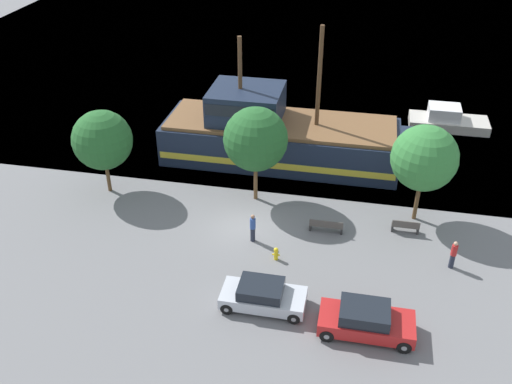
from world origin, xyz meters
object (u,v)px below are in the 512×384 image
object	(u,v)px
fire_hydrant	(276,253)
pedestrian_walking_near	(253,228)
parked_car_curb_front	(263,296)
pirate_ship	(278,135)
moored_boat_dockside	(447,120)
bench_promenade_east	(405,226)
parked_car_curb_mid	(366,320)
pedestrian_walking_far	(453,255)
bench_promenade_west	(326,226)

from	to	relation	value
fire_hydrant	pedestrian_walking_near	bearing A→B (deg)	138.35
parked_car_curb_front	pedestrian_walking_near	distance (m)	5.35
pedestrian_walking_near	pirate_ship	bearing A→B (deg)	91.60
fire_hydrant	pedestrian_walking_near	size ratio (longest dim) A/B	0.43
pirate_ship	pedestrian_walking_near	distance (m)	9.92
moored_boat_dockside	pedestrian_walking_near	size ratio (longest dim) A/B	3.42
bench_promenade_east	parked_car_curb_front	bearing A→B (deg)	-132.25
pirate_ship	bench_promenade_east	size ratio (longest dim) A/B	11.22
parked_car_curb_mid	pedestrian_walking_far	world-z (taller)	pedestrian_walking_far
parked_car_curb_front	pedestrian_walking_far	xyz separation A→B (m)	(9.29, 4.90, 0.18)
parked_car_curb_mid	fire_hydrant	size ratio (longest dim) A/B	5.70
pedestrian_walking_far	pedestrian_walking_near	bearing A→B (deg)	178.90
pirate_ship	parked_car_curb_front	distance (m)	15.14
parked_car_curb_mid	bench_promenade_west	size ratio (longest dim) A/B	2.25
parked_car_curb_mid	fire_hydrant	distance (m)	6.67
pedestrian_walking_near	bench_promenade_west	bearing A→B (deg)	22.47
fire_hydrant	bench_promenade_west	distance (m)	3.89
moored_boat_dockside	pedestrian_walking_near	bearing A→B (deg)	-124.20
bench_promenade_east	moored_boat_dockside	bearing A→B (deg)	77.06
parked_car_curb_front	bench_promenade_west	bearing A→B (deg)	70.17
bench_promenade_west	pedestrian_walking_near	world-z (taller)	pedestrian_walking_near
moored_boat_dockside	fire_hydrant	bearing A→B (deg)	-118.65
parked_car_curb_mid	pedestrian_walking_far	distance (m)	7.13
bench_promenade_west	parked_car_curb_front	bearing A→B (deg)	-109.83
fire_hydrant	bench_promenade_east	size ratio (longest dim) A/B	0.49
parked_car_curb_mid	bench_promenade_east	distance (m)	8.64
parked_car_curb_front	pedestrian_walking_far	size ratio (longest dim) A/B	2.45
moored_boat_dockside	fire_hydrant	world-z (taller)	moored_boat_dockside
parked_car_curb_front	pedestrian_walking_near	xyz separation A→B (m)	(-1.55, 5.11, 0.22)
parked_car_curb_mid	bench_promenade_west	distance (m)	7.94
parked_car_curb_mid	pedestrian_walking_near	distance (m)	8.77
parked_car_curb_front	bench_promenade_east	bearing A→B (deg)	47.75
parked_car_curb_front	bench_promenade_east	xyz separation A→B (m)	(6.94, 7.64, -0.24)
bench_promenade_west	moored_boat_dockside	bearing A→B (deg)	63.46
parked_car_curb_mid	moored_boat_dockside	bearing A→B (deg)	76.95
parked_car_curb_front	parked_car_curb_mid	world-z (taller)	parked_car_curb_mid
fire_hydrant	bench_promenade_west	world-z (taller)	bench_promenade_west
moored_boat_dockside	bench_promenade_east	world-z (taller)	moored_boat_dockside
moored_boat_dockside	bench_promenade_east	bearing A→B (deg)	-102.94
fire_hydrant	pedestrian_walking_near	distance (m)	2.16
parked_car_curb_front	fire_hydrant	xyz separation A→B (m)	(0.02, 3.71, -0.26)
pirate_ship	parked_car_curb_front	world-z (taller)	pirate_ship
parked_car_curb_mid	bench_promenade_east	world-z (taller)	parked_car_curb_mid
pedestrian_walking_near	moored_boat_dockside	bearing A→B (deg)	55.80
pirate_ship	pedestrian_walking_near	size ratio (longest dim) A/B	9.95
pirate_ship	pedestrian_walking_far	distance (m)	15.03
pirate_ship	moored_boat_dockside	world-z (taller)	pirate_ship
bench_promenade_east	parked_car_curb_mid	bearing A→B (deg)	-103.27
pedestrian_walking_near	parked_car_curb_front	bearing A→B (deg)	-73.12
parked_car_curb_front	bench_promenade_east	distance (m)	10.32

